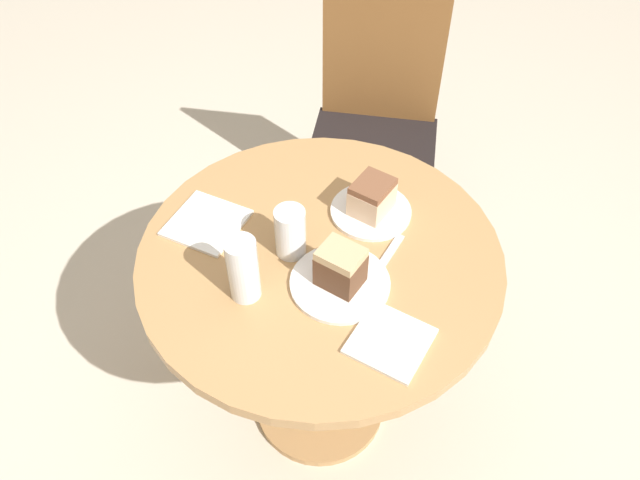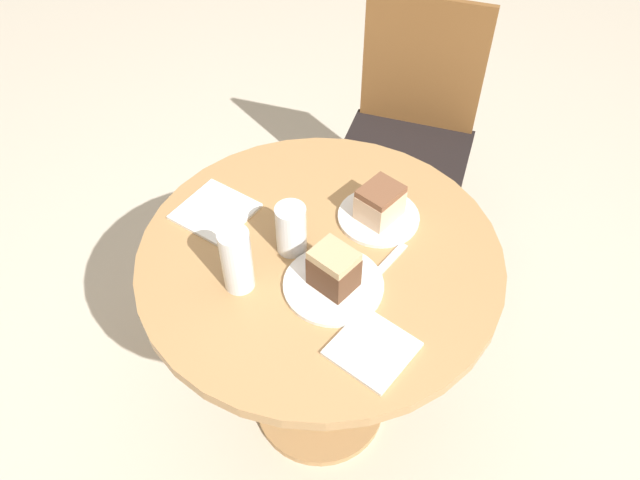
{
  "view_description": "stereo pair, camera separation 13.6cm",
  "coord_description": "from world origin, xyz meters",
  "px_view_note": "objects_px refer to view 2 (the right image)",
  "views": [
    {
      "loc": [
        0.2,
        -0.9,
        1.75
      ],
      "look_at": [
        0.0,
        0.0,
        0.75
      ],
      "focal_mm": 35.0,
      "sensor_mm": 36.0,
      "label": 1
    },
    {
      "loc": [
        0.33,
        -0.86,
        1.75
      ],
      "look_at": [
        0.0,
        0.0,
        0.75
      ],
      "focal_mm": 35.0,
      "sensor_mm": 36.0,
      "label": 2
    }
  ],
  "objects_px": {
    "plate_near": "(333,285)",
    "glass_water": "(237,263)",
    "chair": "(407,141)",
    "glass_lemonade": "(291,231)",
    "plate_far": "(378,217)",
    "cake_slice_near": "(334,269)",
    "cake_slice_far": "(380,203)"
  },
  "relations": [
    {
      "from": "plate_near",
      "to": "glass_water",
      "type": "relative_size",
      "value": 1.38
    },
    {
      "from": "chair",
      "to": "glass_lemonade",
      "type": "xyz_separation_m",
      "value": [
        -0.08,
        -0.77,
        0.29
      ]
    },
    {
      "from": "plate_far",
      "to": "chair",
      "type": "bearing_deg",
      "value": 97.02
    },
    {
      "from": "glass_lemonade",
      "to": "chair",
      "type": "bearing_deg",
      "value": 84.1
    },
    {
      "from": "glass_water",
      "to": "glass_lemonade",
      "type": "bearing_deg",
      "value": 65.21
    },
    {
      "from": "plate_far",
      "to": "glass_water",
      "type": "bearing_deg",
      "value": -126.33
    },
    {
      "from": "cake_slice_near",
      "to": "glass_water",
      "type": "height_order",
      "value": "glass_water"
    },
    {
      "from": "plate_near",
      "to": "plate_far",
      "type": "xyz_separation_m",
      "value": [
        0.03,
        0.23,
        -0.0
      ]
    },
    {
      "from": "plate_near",
      "to": "cake_slice_far",
      "type": "xyz_separation_m",
      "value": [
        0.03,
        0.23,
        0.05
      ]
    },
    {
      "from": "chair",
      "to": "plate_near",
      "type": "relative_size",
      "value": 4.18
    },
    {
      "from": "cake_slice_near",
      "to": "glass_lemonade",
      "type": "distance_m",
      "value": 0.14
    },
    {
      "from": "plate_near",
      "to": "chair",
      "type": "bearing_deg",
      "value": 93.17
    },
    {
      "from": "plate_near",
      "to": "cake_slice_near",
      "type": "xyz_separation_m",
      "value": [
        0.0,
        -0.0,
        0.05
      ]
    },
    {
      "from": "plate_far",
      "to": "cake_slice_far",
      "type": "distance_m",
      "value": 0.05
    },
    {
      "from": "chair",
      "to": "glass_lemonade",
      "type": "height_order",
      "value": "chair"
    },
    {
      "from": "plate_near",
      "to": "cake_slice_far",
      "type": "bearing_deg",
      "value": 82.94
    },
    {
      "from": "glass_lemonade",
      "to": "cake_slice_far",
      "type": "bearing_deg",
      "value": 45.85
    },
    {
      "from": "glass_lemonade",
      "to": "glass_water",
      "type": "distance_m",
      "value": 0.15
    },
    {
      "from": "cake_slice_near",
      "to": "glass_lemonade",
      "type": "xyz_separation_m",
      "value": [
        -0.13,
        0.07,
        -0.0
      ]
    },
    {
      "from": "chair",
      "to": "cake_slice_near",
      "type": "xyz_separation_m",
      "value": [
        0.05,
        -0.84,
        0.3
      ]
    },
    {
      "from": "cake_slice_far",
      "to": "glass_lemonade",
      "type": "xyz_separation_m",
      "value": [
        -0.15,
        -0.16,
        0.0
      ]
    },
    {
      "from": "chair",
      "to": "plate_far",
      "type": "bearing_deg",
      "value": -85.96
    },
    {
      "from": "cake_slice_near",
      "to": "cake_slice_far",
      "type": "relative_size",
      "value": 0.94
    },
    {
      "from": "plate_far",
      "to": "glass_water",
      "type": "height_order",
      "value": "glass_water"
    },
    {
      "from": "cake_slice_far",
      "to": "cake_slice_near",
      "type": "bearing_deg",
      "value": -97.06
    },
    {
      "from": "cake_slice_near",
      "to": "glass_lemonade",
      "type": "bearing_deg",
      "value": 150.55
    },
    {
      "from": "plate_far",
      "to": "glass_lemonade",
      "type": "relative_size",
      "value": 1.57
    },
    {
      "from": "plate_far",
      "to": "glass_lemonade",
      "type": "bearing_deg",
      "value": -134.15
    },
    {
      "from": "plate_near",
      "to": "cake_slice_near",
      "type": "distance_m",
      "value": 0.05
    },
    {
      "from": "plate_near",
      "to": "cake_slice_far",
      "type": "distance_m",
      "value": 0.24
    },
    {
      "from": "plate_near",
      "to": "glass_lemonade",
      "type": "xyz_separation_m",
      "value": [
        -0.13,
        0.07,
        0.05
      ]
    },
    {
      "from": "plate_far",
      "to": "glass_water",
      "type": "relative_size",
      "value": 1.23
    }
  ]
}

